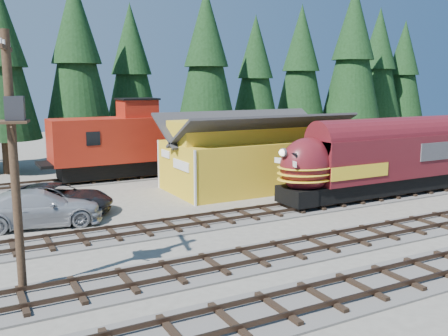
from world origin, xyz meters
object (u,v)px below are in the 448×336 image
locomotive (370,163)px  pickup_truck_a (56,199)px  caboose (125,143)px  pickup_truck_b (38,208)px  utility_pole (14,147)px  depot (255,146)px

locomotive → pickup_truck_a: size_ratio=2.25×
caboose → pickup_truck_b: (-7.92, -10.45, -1.87)m
pickup_truck_a → pickup_truck_b: pickup_truck_b is taller
locomotive → utility_pole: size_ratio=1.57×
utility_pole → pickup_truck_a: size_ratio=1.44×
pickup_truck_b → utility_pole: bearing=177.1°
caboose → pickup_truck_b: bearing=-127.1°
locomotive → pickup_truck_b: 19.83m
locomotive → pickup_truck_b: locomotive is taller
utility_pole → depot: bearing=47.3°
caboose → utility_pole: bearing=-117.0°
utility_pole → locomotive: bearing=25.9°
locomotive → depot: bearing=125.0°
locomotive → utility_pole: utility_pole is taller
depot → pickup_truck_a: size_ratio=2.03×
caboose → utility_pole: (-9.64, -18.91, 2.36)m
pickup_truck_a → utility_pole: bearing=-169.2°
depot → pickup_truck_a: bearing=-175.8°
pickup_truck_b → caboose: bearing=-28.5°
caboose → utility_pole: 21.36m
locomotive → pickup_truck_a: 19.11m
utility_pole → pickup_truck_b: size_ratio=1.40×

